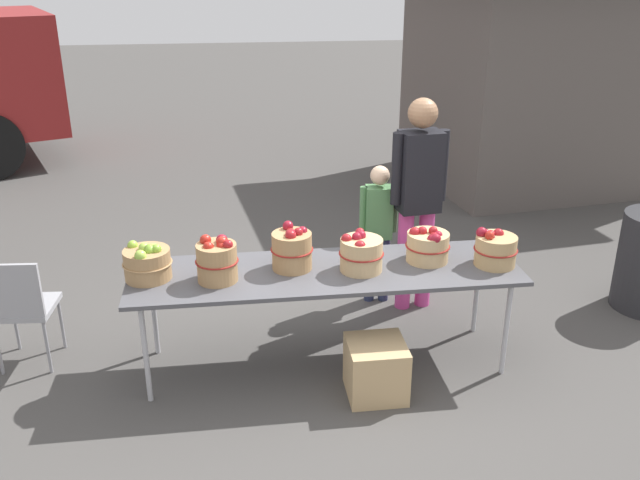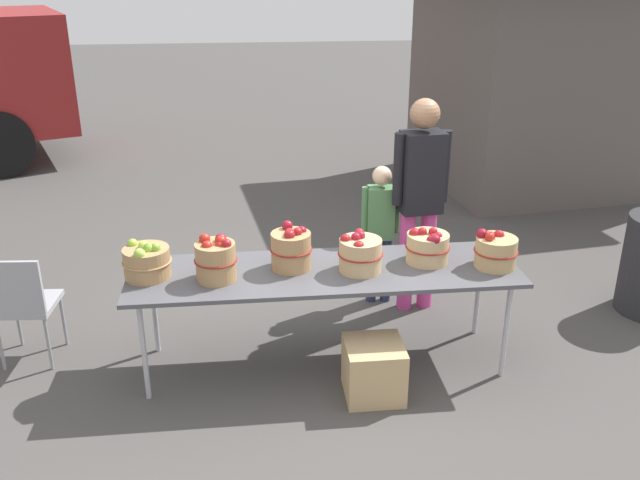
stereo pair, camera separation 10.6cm
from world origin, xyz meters
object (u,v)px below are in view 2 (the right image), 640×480
at_px(apple_basket_red_1, 291,249).
at_px(produce_crate, 374,370).
at_px(apple_basket_red_0, 216,259).
at_px(apple_basket_red_2, 360,254).
at_px(apple_basket_green_0, 147,261).
at_px(child_customer, 380,224).
at_px(folding_chair, 22,300).
at_px(market_table, 325,275).
at_px(apple_basket_red_4, 495,250).
at_px(apple_basket_red_3, 428,247).
at_px(vendor_adult, 420,190).

bearing_deg(apple_basket_red_1, produce_crate, -43.38).
distance_m(apple_basket_red_0, apple_basket_red_2, 0.98).
bearing_deg(apple_basket_green_0, apple_basket_red_0, -11.26).
bearing_deg(child_customer, folding_chair, 19.68).
bearing_deg(apple_basket_red_2, folding_chair, 173.32).
xyz_separation_m(market_table, apple_basket_red_1, (-0.23, 0.06, 0.18)).
bearing_deg(apple_basket_red_0, folding_chair, 167.43).
relative_size(market_table, apple_basket_red_0, 8.58).
bearing_deg(produce_crate, apple_basket_red_4, 21.47).
distance_m(apple_basket_red_0, apple_basket_red_1, 0.53).
distance_m(market_table, produce_crate, 0.73).
bearing_deg(apple_basket_red_4, apple_basket_red_3, 164.35).
relative_size(market_table, apple_basket_red_2, 8.66).
relative_size(apple_basket_red_1, vendor_adult, 0.18).
distance_m(apple_basket_red_1, child_customer, 1.19).
relative_size(apple_basket_red_3, child_customer, 0.26).
bearing_deg(apple_basket_red_2, vendor_adult, 52.93).
bearing_deg(child_customer, vendor_adult, 158.94).
bearing_deg(apple_basket_red_4, apple_basket_red_0, 179.91).
bearing_deg(market_table, apple_basket_red_0, -174.85).
bearing_deg(apple_basket_red_4, market_table, 176.62).
xyz_separation_m(apple_basket_red_0, apple_basket_red_2, (0.98, 0.03, -0.02)).
xyz_separation_m(market_table, apple_basket_red_2, (0.24, -0.03, 0.16)).
xyz_separation_m(apple_basket_green_0, apple_basket_red_0, (0.46, -0.09, 0.03)).
height_order(market_table, produce_crate, market_table).
xyz_separation_m(apple_basket_red_1, folding_chair, (-1.90, 0.18, -0.39)).
distance_m(apple_basket_red_0, produce_crate, 1.29).
distance_m(apple_basket_red_0, apple_basket_red_3, 1.48).
bearing_deg(vendor_adult, produce_crate, 57.70).
bearing_deg(child_customer, produce_crate, 83.35).
height_order(apple_basket_red_4, child_customer, child_customer).
height_order(apple_basket_green_0, child_customer, child_customer).
relative_size(apple_basket_red_1, apple_basket_red_4, 1.04).
bearing_deg(produce_crate, vendor_adult, 64.58).
height_order(apple_basket_red_4, vendor_adult, vendor_adult).
bearing_deg(market_table, apple_basket_red_4, -3.38).
relative_size(apple_basket_red_2, produce_crate, 0.81).
xyz_separation_m(apple_basket_red_0, folding_chair, (-1.39, 0.31, -0.39)).
distance_m(apple_basket_red_0, vendor_adult, 1.81).
height_order(market_table, child_customer, child_customer).
relative_size(apple_basket_red_3, folding_chair, 0.37).
xyz_separation_m(apple_basket_red_3, produce_crate, (-0.45, -0.48, -0.67)).
relative_size(apple_basket_red_2, child_customer, 0.26).
relative_size(apple_basket_red_0, apple_basket_red_2, 1.01).
distance_m(folding_chair, produce_crate, 2.52).
bearing_deg(apple_basket_red_4, folding_chair, 174.60).
distance_m(apple_basket_red_4, folding_chair, 3.34).
height_order(apple_basket_red_3, produce_crate, apple_basket_red_3).
bearing_deg(apple_basket_red_3, apple_basket_red_0, -175.28).
height_order(apple_basket_green_0, produce_crate, apple_basket_green_0).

